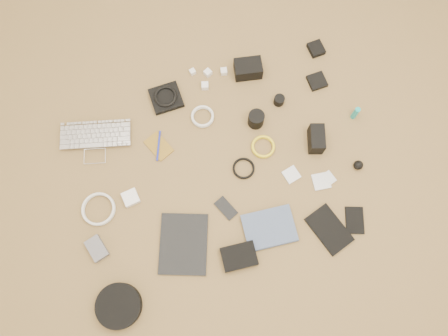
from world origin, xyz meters
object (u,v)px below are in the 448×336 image
object	(u,v)px
laptop	(96,145)
tablet	(184,244)
headphone_case	(119,306)
phone	(226,208)
paperback	(274,247)
dslr_camera	(248,69)

from	to	relation	value
laptop	tablet	distance (m)	0.64
tablet	headphone_case	distance (m)	0.38
phone	tablet	bearing A→B (deg)	178.78
laptop	tablet	bearing A→B (deg)	-51.10
tablet	laptop	bearing A→B (deg)	134.09
laptop	paperback	xyz separation A→B (m)	(0.64, -0.74, -0.00)
phone	paperback	xyz separation A→B (m)	(0.15, -0.24, 0.01)
tablet	paperback	xyz separation A→B (m)	(0.38, -0.15, 0.01)
tablet	paperback	size ratio (longest dim) A/B	1.20
headphone_case	laptop	bearing A→B (deg)	83.03
dslr_camera	paperback	distance (m)	0.89
paperback	tablet	bearing A→B (deg)	74.82
tablet	phone	bearing A→B (deg)	41.98
tablet	paperback	world-z (taller)	paperback
phone	headphone_case	bearing A→B (deg)	-178.70
paperback	dslr_camera	bearing A→B (deg)	-6.42
dslr_camera	headphone_case	bearing A→B (deg)	-124.37
phone	dslr_camera	bearing A→B (deg)	39.29
laptop	dslr_camera	bearing A→B (deg)	24.31
phone	paperback	distance (m)	0.28
dslr_camera	phone	bearing A→B (deg)	-106.52
phone	paperback	bearing A→B (deg)	-80.91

